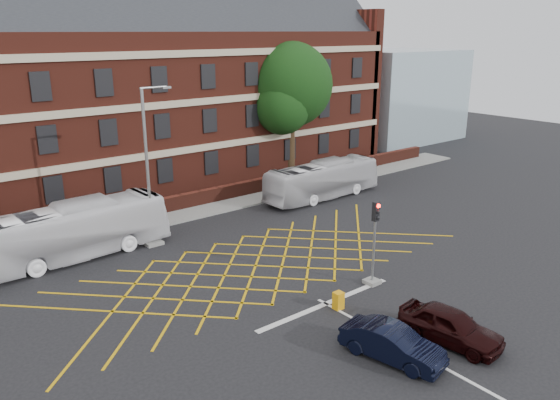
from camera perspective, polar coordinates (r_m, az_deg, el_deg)
ground at (r=28.11m, az=-0.13°, el=-8.18°), size 120.00×120.00×0.00m
victorian_building at (r=45.01m, az=-18.00°, el=11.06°), size 51.00×12.17×20.40m
boundary_wall at (r=38.23m, az=-12.39°, el=-0.68°), size 56.00×0.50×1.10m
far_pavement at (r=37.53m, az=-11.65°, el=-1.76°), size 60.00×3.00×0.12m
glass_block at (r=64.82m, az=12.04°, el=10.67°), size 14.00×10.00×10.00m
box_junction_hatching at (r=29.55m, az=-2.57°, el=-6.85°), size 8.22×8.22×0.02m
stop_line at (r=25.76m, az=4.83°, el=-10.74°), size 8.00×0.30×0.02m
centre_line at (r=22.22m, az=16.92°, el=-16.50°), size 0.15×14.00×0.02m
bus_left at (r=31.96m, az=-21.31°, el=-3.19°), size 11.25×3.08×3.10m
bus_right at (r=40.97m, az=4.48°, el=2.10°), size 9.93×2.49×2.75m
car_navy at (r=21.95m, az=11.64°, el=-14.47°), size 2.27×4.27×1.34m
car_maroon at (r=23.57m, az=17.37°, el=-12.42°), size 2.25×4.43×1.45m
deciduous_tree at (r=47.13m, az=1.04°, el=11.34°), size 7.49×7.18×11.30m
traffic_light_near at (r=27.23m, az=9.77°, el=-5.26°), size 0.70×0.70×4.27m
street_lamp at (r=32.25m, az=-13.41°, el=0.75°), size 2.25×1.00×9.15m
utility_cabinet at (r=25.23m, az=6.11°, el=-10.40°), size 0.43×0.39×0.82m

